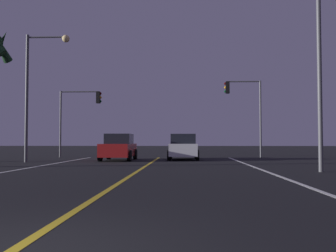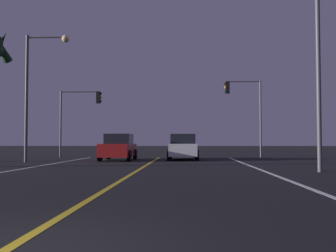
% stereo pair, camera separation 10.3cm
% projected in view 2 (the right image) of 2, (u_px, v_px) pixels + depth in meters
% --- Properties ---
extents(lane_edge_right, '(0.16, 30.89, 0.01)m').
position_uv_depth(lane_edge_right, '(280.00, 177.00, 13.15)').
color(lane_edge_right, silver).
rests_on(lane_edge_right, ground).
extents(lane_center_divider, '(0.16, 30.89, 0.01)m').
position_uv_depth(lane_center_divider, '(128.00, 176.00, 13.39)').
color(lane_center_divider, gold).
rests_on(lane_center_divider, ground).
extents(car_ahead_far, '(2.02, 4.30, 1.70)m').
position_uv_depth(car_ahead_far, '(183.00, 147.00, 25.83)').
color(car_ahead_far, black).
rests_on(car_ahead_far, ground).
extents(car_oncoming, '(2.02, 4.30, 1.70)m').
position_uv_depth(car_oncoming, '(119.00, 147.00, 24.87)').
color(car_oncoming, black).
rests_on(car_oncoming, ground).
extents(traffic_light_near_right, '(2.79, 0.36, 5.80)m').
position_uv_depth(traffic_light_near_right, '(244.00, 101.00, 29.18)').
color(traffic_light_near_right, '#4C4C51').
rests_on(traffic_light_near_right, ground).
extents(traffic_light_near_left, '(3.25, 0.36, 5.09)m').
position_uv_depth(traffic_light_near_left, '(81.00, 108.00, 29.74)').
color(traffic_light_near_left, '#4C4C51').
rests_on(traffic_light_near_left, ground).
extents(street_lamp_right_near, '(1.94, 0.44, 8.23)m').
position_uv_depth(street_lamp_right_near, '(308.00, 43.00, 15.54)').
color(street_lamp_right_near, '#4C4C51').
rests_on(street_lamp_right_near, ground).
extents(street_lamp_left_mid, '(2.59, 0.44, 7.49)m').
position_uv_depth(street_lamp_left_mid, '(37.00, 80.00, 22.66)').
color(street_lamp_left_mid, '#4C4C51').
rests_on(street_lamp_left_mid, ground).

